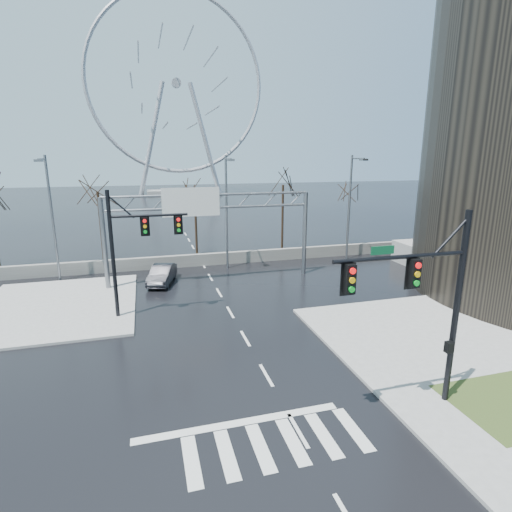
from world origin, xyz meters
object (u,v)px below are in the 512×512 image
object	(u,v)px
ferris_wheel	(177,91)
signal_mast_far	(131,242)
car	(162,274)
signal_mast_near	(429,294)
sign_gantry	(206,218)

from	to	relation	value
ferris_wheel	signal_mast_far	bearing A→B (deg)	-97.20
signal_mast_far	car	distance (m)	7.98
signal_mast_near	car	distance (m)	21.97
signal_mast_far	sign_gantry	bearing A→B (deg)	47.53
sign_gantry	ferris_wheel	xyz separation A→B (m)	(5.38, 80.04, 20.95)
signal_mast_near	sign_gantry	xyz separation A→B (m)	(-5.52, 19.00, 0.31)
ferris_wheel	car	bearing A→B (deg)	-96.43
signal_mast_far	ferris_wheel	world-z (taller)	ferris_wheel
sign_gantry	ferris_wheel	world-z (taller)	ferris_wheel
signal_mast_far	car	xyz separation A→B (m)	(1.92, 6.57, -4.10)
sign_gantry	signal_mast_far	bearing A→B (deg)	-132.47
ferris_wheel	sign_gantry	bearing A→B (deg)	-93.84
signal_mast_far	ferris_wheel	xyz separation A→B (m)	(10.87, 86.04, 21.30)
signal_mast_near	signal_mast_far	size ratio (longest dim) A/B	1.00
signal_mast_far	ferris_wheel	bearing A→B (deg)	82.80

